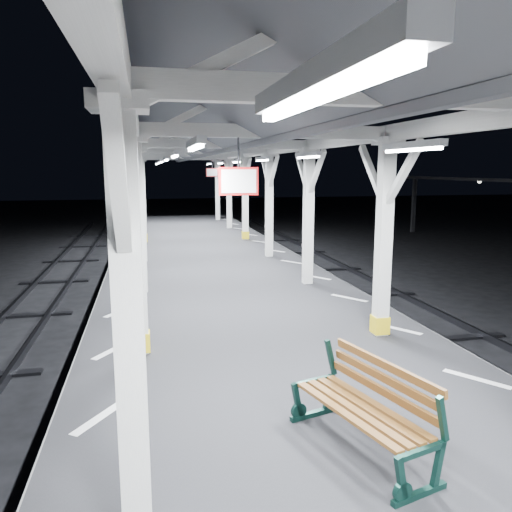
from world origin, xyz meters
name	(u,v)px	position (x,y,z in m)	size (l,w,h in m)	color
ground	(303,469)	(0.00, 0.00, 0.00)	(120.00, 120.00, 0.00)	black
platform	(303,433)	(0.00, 0.00, 0.50)	(6.00, 50.00, 1.00)	black
hazard_stripes_left	(101,417)	(-2.45, 0.00, 1.00)	(1.00, 48.00, 0.01)	silver
hazard_stripes_right	(477,379)	(2.45, 0.00, 1.00)	(1.00, 48.00, 0.01)	silver
canopy	(310,102)	(0.00, -0.02, 4.56)	(5.40, 49.00, 4.65)	silver
bench_mid	(368,404)	(0.26, -1.27, 1.49)	(1.04, 1.79, 0.91)	black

